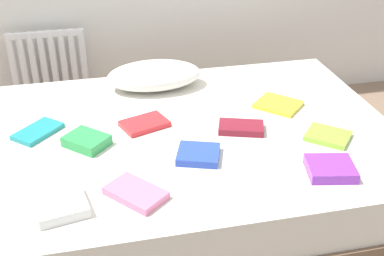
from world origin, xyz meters
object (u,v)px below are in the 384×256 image
at_px(pillow, 154,75).
at_px(textbook_blue, 198,154).
at_px(textbook_maroon, 241,128).
at_px(textbook_purple, 330,169).
at_px(textbook_green, 87,141).
at_px(textbook_yellow, 278,105).
at_px(textbook_teal, 38,131).
at_px(bed, 194,172).
at_px(radiator, 50,72).
at_px(textbook_pink, 136,193).
at_px(textbook_white, 61,205).
at_px(textbook_lime, 328,136).
at_px(textbook_red, 145,124).

xyz_separation_m(pillow, textbook_blue, (0.07, -0.78, -0.06)).
relative_size(textbook_maroon, textbook_purple, 1.11).
bearing_deg(textbook_green, textbook_yellow, 54.16).
bearing_deg(textbook_teal, bed, -56.37).
bearing_deg(textbook_purple, radiator, 137.19).
bearing_deg(radiator, bed, -58.73).
xyz_separation_m(textbook_teal, textbook_purple, (1.23, -0.62, 0.01)).
relative_size(pillow, textbook_yellow, 2.44).
height_order(radiator, textbook_pink, radiator).
distance_m(textbook_pink, textbook_white, 0.29).
bearing_deg(pillow, textbook_lime, -46.26).
distance_m(textbook_lime, textbook_yellow, 0.38).
bearing_deg(textbook_teal, textbook_lime, -61.21).
distance_m(textbook_blue, textbook_yellow, 0.66).
relative_size(bed, textbook_purple, 10.25).
relative_size(textbook_yellow, textbook_maroon, 1.01).
bearing_deg(textbook_maroon, pillow, 137.88).
height_order(textbook_lime, textbook_maroon, textbook_maroon).
bearing_deg(textbook_pink, textbook_red, 128.56).
xyz_separation_m(textbook_green, textbook_purple, (1.00, -0.45, -0.00)).
height_order(radiator, textbook_red, radiator).
bearing_deg(textbook_lime, bed, -159.25).
xyz_separation_m(pillow, textbook_green, (-0.41, -0.56, -0.05)).
xyz_separation_m(radiator, textbook_blue, (0.69, -1.45, 0.15)).
height_order(textbook_teal, textbook_yellow, same).
relative_size(pillow, textbook_teal, 2.33).
bearing_deg(bed, textbook_maroon, -15.74).
xyz_separation_m(radiator, textbook_green, (0.21, -1.24, 0.15)).
height_order(textbook_green, textbook_white, textbook_green).
bearing_deg(textbook_white, textbook_purple, -10.79).
bearing_deg(textbook_white, textbook_maroon, 15.88).
height_order(textbook_teal, textbook_green, textbook_green).
distance_m(pillow, textbook_pink, 1.03).
bearing_deg(textbook_lime, radiator, 174.07).
height_order(textbook_green, textbook_maroon, textbook_green).
height_order(radiator, pillow, radiator).
distance_m(radiator, textbook_yellow, 1.62).
xyz_separation_m(pillow, textbook_red, (-0.12, -0.44, -0.06)).
bearing_deg(textbook_green, textbook_red, 67.17).
xyz_separation_m(textbook_blue, textbook_maroon, (0.26, 0.19, -0.00)).
xyz_separation_m(bed, textbook_lime, (0.60, -0.22, 0.27)).
height_order(textbook_lime, textbook_purple, textbook_purple).
height_order(textbook_red, textbook_maroon, textbook_maroon).
bearing_deg(textbook_maroon, textbook_blue, -125.38).
relative_size(textbook_green, textbook_maroon, 0.87).
bearing_deg(textbook_green, pillow, 98.27).
bearing_deg(textbook_teal, textbook_white, -126.62).
height_order(textbook_blue, textbook_green, textbook_green).
xyz_separation_m(textbook_blue, textbook_teal, (-0.71, 0.38, -0.01)).
distance_m(textbook_blue, textbook_purple, 0.57).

